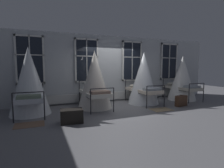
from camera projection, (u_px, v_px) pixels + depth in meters
The scene contains 11 objects.
ground at pixel (120, 106), 7.47m from camera, with size 20.75×20.75×0.00m, color slate.
back_wall_with_windows at pixel (110, 69), 8.41m from camera, with size 11.37×0.10×3.07m, color silver.
window_bank at pixel (111, 79), 8.35m from camera, with size 7.93×0.10×2.80m.
cot_first at pixel (29, 82), 6.05m from camera, with size 1.38×1.86×2.32m.
cot_second at pixel (95, 80), 6.98m from camera, with size 1.38×1.86×2.26m.
cot_third at pixel (144, 79), 7.83m from camera, with size 1.38×1.86×2.27m.
cot_fourth at pixel (182, 78), 8.73m from camera, with size 1.38×1.88×2.17m.
rug_first at pixel (29, 125), 5.01m from camera, with size 0.80×0.56×0.01m, color brown.
rug_third at pixel (161, 110), 6.75m from camera, with size 0.80×0.56×0.01m, color #8E7A5B.
suitcase_dark at pixel (181, 101), 7.36m from camera, with size 0.58×0.29×0.47m.
travel_trunk at pixel (72, 116), 5.18m from camera, with size 0.64×0.40×0.40m, color black.
Camera 1 is at (-3.13, -6.65, 1.66)m, focal length 28.34 mm.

